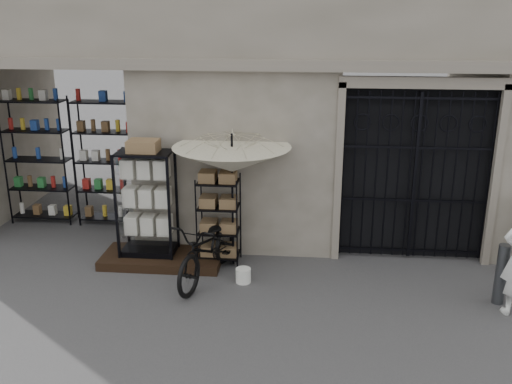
# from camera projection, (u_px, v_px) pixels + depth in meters

# --- Properties ---
(ground) EXTENTS (80.00, 80.00, 0.00)m
(ground) POSITION_uv_depth(u_px,v_px,m) (304.00, 316.00, 7.94)
(ground) COLOR black
(ground) RESTS_ON ground
(shop_recess) EXTENTS (3.00, 1.70, 3.00)m
(shop_recess) POSITION_uv_depth(u_px,v_px,m) (64.00, 155.00, 10.53)
(shop_recess) COLOR black
(shop_recess) RESTS_ON ground
(shop_shelving) EXTENTS (2.70, 0.50, 2.50)m
(shop_shelving) POSITION_uv_depth(u_px,v_px,m) (74.00, 161.00, 11.09)
(shop_shelving) COLOR black
(shop_shelving) RESTS_ON ground
(iron_gate) EXTENTS (2.50, 0.21, 3.00)m
(iron_gate) POSITION_uv_depth(u_px,v_px,m) (413.00, 172.00, 9.48)
(iron_gate) COLOR black
(iron_gate) RESTS_ON ground
(step_platform) EXTENTS (2.00, 0.90, 0.15)m
(step_platform) POSITION_uv_depth(u_px,v_px,m) (162.00, 258.00, 9.60)
(step_platform) COLOR black
(step_platform) RESTS_ON ground
(display_cabinet) EXTENTS (0.99, 0.77, 1.90)m
(display_cabinet) POSITION_uv_depth(u_px,v_px,m) (147.00, 209.00, 9.42)
(display_cabinet) COLOR black
(display_cabinet) RESTS_ON step_platform
(wire_rack) EXTENTS (0.78, 0.66, 1.51)m
(wire_rack) POSITION_uv_depth(u_px,v_px,m) (219.00, 221.00, 9.41)
(wire_rack) COLOR black
(wire_rack) RESTS_ON ground
(market_umbrella) EXTENTS (1.85, 1.88, 2.68)m
(market_umbrella) POSITION_uv_depth(u_px,v_px,m) (232.00, 152.00, 8.98)
(market_umbrella) COLOR black
(market_umbrella) RESTS_ON ground
(white_bucket) EXTENTS (0.31, 0.31, 0.23)m
(white_bucket) POSITION_uv_depth(u_px,v_px,m) (243.00, 275.00, 8.90)
(white_bucket) COLOR white
(white_bucket) RESTS_ON ground
(bicycle) EXTENTS (0.93, 1.17, 1.95)m
(bicycle) POSITION_uv_depth(u_px,v_px,m) (209.00, 278.00, 9.06)
(bicycle) COLOR black
(bicycle) RESTS_ON ground
(steel_bollard) EXTENTS (0.22, 0.22, 0.91)m
(steel_bollard) POSITION_uv_depth(u_px,v_px,m) (501.00, 274.00, 8.17)
(steel_bollard) COLOR #494C50
(steel_bollard) RESTS_ON ground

